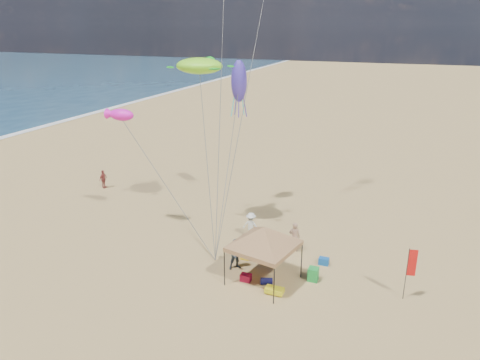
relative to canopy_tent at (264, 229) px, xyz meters
The scene contains 18 objects.
ground 3.97m from the canopy_tent, 169.48° to the left, with size 280.00×280.00×0.00m, color tan.
canopy_tent is the anchor object (origin of this frame).
feather_flag 7.01m from the canopy_tent, ahead, with size 0.41×0.10×2.69m.
cooler_red 2.88m from the canopy_tent, 159.63° to the right, with size 0.54×0.38×0.38m, color #AB0D34.
cooler_blue 4.67m from the canopy_tent, 47.81° to the left, with size 0.54×0.38×0.38m, color #13529F.
bag_navy 2.78m from the canopy_tent, 44.06° to the right, with size 0.36×0.36×0.60m, color #0D0D3A.
bag_orange 4.27m from the canopy_tent, 113.46° to the left, with size 0.36×0.36×0.60m, color orange.
chair_green 3.63m from the canopy_tent, 22.88° to the left, with size 0.50×0.50×0.70m, color #1A9135.
chair_yellow 3.60m from the canopy_tent, 131.49° to the left, with size 0.50×0.50×0.70m, color yellow.
crate_grey 3.02m from the canopy_tent, 43.34° to the right, with size 0.34×0.30×0.28m, color gray.
beach_cart 3.01m from the canopy_tent, 46.08° to the right, with size 0.90×0.50×0.24m, color yellow.
person_near_a 4.29m from the canopy_tent, 80.46° to the left, with size 0.65×0.42×1.77m, color #9F765B.
person_near_b 2.78m from the canopy_tent, 158.71° to the left, with size 0.84×0.65×1.73m, color #3A464F.
person_near_c 5.37m from the canopy_tent, 117.32° to the left, with size 1.07×0.61×1.65m, color silver.
person_far_a 18.45m from the canopy_tent, 152.41° to the left, with size 0.87×0.36×1.48m, color #A3433F.
turtle_kite 10.17m from the canopy_tent, 140.49° to the left, with size 2.74×2.19×0.91m, color #89FF23.
fish_kite 11.11m from the canopy_tent, 164.24° to the left, with size 1.59×0.80×0.71m, color #FF19D0.
squid_kite 11.74m from the canopy_tent, 118.35° to the left, with size 1.05×1.05×2.74m, color #4433B1.
Camera 1 is at (8.77, -19.55, 12.43)m, focal length 33.71 mm.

